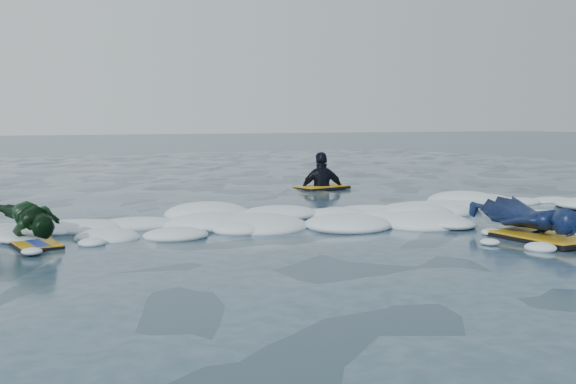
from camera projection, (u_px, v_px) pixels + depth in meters
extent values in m
plane|color=#19333E|center=(319.00, 237.00, 8.53)|extent=(120.00, 120.00, 0.00)
cube|color=black|center=(541.00, 239.00, 8.16)|extent=(0.70, 1.19, 0.06)
cube|color=gold|center=(541.00, 235.00, 8.16)|extent=(0.67, 1.16, 0.02)
imported|color=#0B1D4E|center=(526.00, 217.00, 8.36)|extent=(0.87, 1.80, 0.41)
cube|color=black|center=(34.00, 245.00, 7.83)|extent=(0.55, 0.86, 0.04)
cube|color=gold|center=(34.00, 242.00, 7.83)|extent=(0.53, 0.84, 0.01)
cube|color=#1A38C6|center=(34.00, 241.00, 7.83)|extent=(0.25, 0.78, 0.00)
imported|color=black|center=(32.00, 222.00, 7.99)|extent=(0.79, 1.30, 0.46)
cube|color=black|center=(322.00, 188.00, 14.27)|extent=(1.18, 0.83, 0.05)
cube|color=gold|center=(322.00, 186.00, 14.26)|extent=(1.15, 0.80, 0.02)
imported|color=black|center=(322.00, 192.00, 14.28)|extent=(0.99, 0.57, 1.60)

